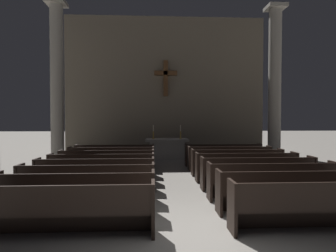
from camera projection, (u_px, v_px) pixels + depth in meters
The scene contains 23 objects.
ground_plane at pixel (193, 233), 5.14m from camera, with size 80.00×80.00×0.00m, color gray.
pew_left_row_1 at pixel (60, 210), 4.97m from camera, with size 3.32×0.50×0.95m.
pew_left_row_2 at pixel (76, 194), 6.00m from camera, with size 3.32×0.50×0.95m.
pew_left_row_3 at pixel (87, 183), 7.03m from camera, with size 3.32×0.50×0.95m.
pew_left_row_4 at pixel (96, 175), 8.07m from camera, with size 3.32×0.50×0.95m.
pew_left_row_5 at pixel (102, 168), 9.10m from camera, with size 3.32×0.50×0.95m.
pew_left_row_6 at pixel (107, 163), 10.14m from camera, with size 3.32×0.50×0.95m.
pew_left_row_7 at pixel (112, 159), 11.17m from camera, with size 3.32×0.50×0.95m.
pew_left_row_8 at pixel (115, 155), 12.20m from camera, with size 3.32×0.50×0.95m.
pew_right_row_1 at pixel (320, 206), 5.21m from camera, with size 3.32×0.50×0.95m.
pew_right_row_2 at pixel (293, 191), 6.24m from camera, with size 3.32×0.50×0.95m.
pew_right_row_3 at pixel (273, 181), 7.28m from camera, with size 3.32×0.50×0.95m.
pew_right_row_4 at pixel (258, 173), 8.31m from camera, with size 3.32×0.50×0.95m.
pew_right_row_5 at pixel (246, 167), 9.35m from camera, with size 3.32×0.50×0.95m.
pew_right_row_6 at pixel (237, 162), 10.38m from camera, with size 3.32×0.50×0.95m.
pew_right_row_7 at pixel (229, 158), 11.41m from camera, with size 3.32×0.50×0.95m.
pew_right_row_8 at pixel (223, 155), 12.45m from camera, with size 3.32×0.50×0.95m.
column_left_second at pixel (57, 84), 13.27m from camera, with size 0.90×0.90×7.47m.
column_right_second at pixel (275, 85), 13.81m from camera, with size 0.90×0.90×7.47m.
altar at pixel (167, 148), 14.69m from camera, with size 2.20×0.90×1.01m.
candlestick_left at pixel (153, 134), 14.64m from camera, with size 0.16×0.16×0.70m.
candlestick_right at pixel (180, 134), 14.71m from camera, with size 0.16×0.16×0.70m.
apse_with_cross at pixel (165, 86), 16.37m from camera, with size 11.30×0.49×7.83m.
Camera 1 is at (-0.71, -5.05, 2.08)m, focal length 30.56 mm.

